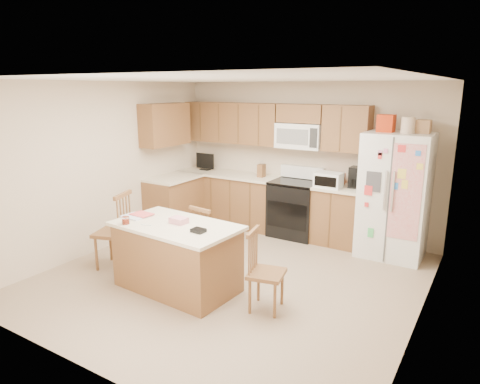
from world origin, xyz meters
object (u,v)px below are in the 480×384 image
Objects in this scene: refrigerator at (395,194)px; island at (177,256)px; windsor_chair_right at (264,273)px; stove at (295,208)px; windsor_chair_left at (115,232)px; windsor_chair_back at (207,240)px.

island is (-1.97, -2.48, -0.50)m from refrigerator.
windsor_chair_right is at bearing 5.48° from island.
stove is 1.07× the size of windsor_chair_left.
windsor_chair_back is (-0.42, -1.90, -0.05)m from stove.
windsor_chair_left is at bearing -178.91° from windsor_chair_right.
windsor_chair_left reaches higher than windsor_chair_back.
windsor_chair_back is at bearing -137.25° from refrigerator.
refrigerator reaches higher than windsor_chair_left.
stove is 1.63m from refrigerator.
windsor_chair_right is at bearing -109.29° from refrigerator.
island is 0.64m from windsor_chair_back.
island reaches higher than windsor_chair_back.
windsor_chair_left is at bearing -152.86° from windsor_chair_back.
windsor_chair_right is (1.14, 0.11, 0.01)m from island.
windsor_chair_left is 1.16× the size of windsor_chair_right.
windsor_chair_back is at bearing 91.12° from island.
windsor_chair_back is (-1.99, -1.84, -0.50)m from refrigerator.
windsor_chair_back is at bearing 27.14° from windsor_chair_left.
stove is 1.24× the size of windsor_chair_right.
windsor_chair_left is (-1.54, -2.48, 0.02)m from stove.
stove reaches higher than island.
stove is 2.92m from windsor_chair_left.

